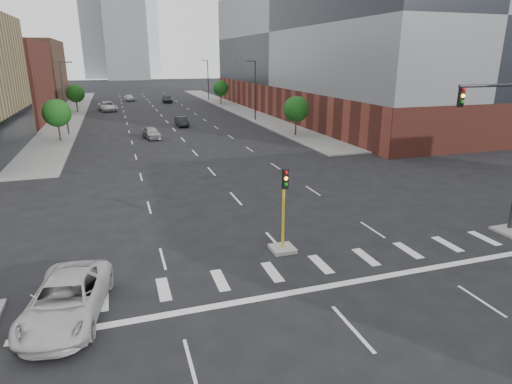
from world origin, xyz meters
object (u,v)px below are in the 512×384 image
car_near_left (151,133)px  car_mid_right (182,122)px  parked_minivan (66,300)px  median_traffic_signal (283,233)px  car_distant (129,98)px  car_deep_right (167,99)px  car_far_left (107,106)px

car_near_left → car_mid_right: bearing=51.3°
parked_minivan → car_mid_right: bearing=86.1°
median_traffic_signal → car_distant: median_traffic_signal is taller
car_distant → car_near_left: bearing=-97.3°
car_deep_right → car_distant: car_distant is taller
car_near_left → car_distant: bearing=82.0°
car_far_left → car_deep_right: size_ratio=1.23×
car_far_left → car_deep_right: bearing=34.6°
car_deep_right → car_distant: 10.00m
car_near_left → car_far_left: size_ratio=0.68×
car_distant → car_mid_right: bearing=-90.2°
car_far_left → parked_minivan: size_ratio=1.09×
car_near_left → parked_minivan: (-6.47, -37.95, 0.06)m
median_traffic_signal → car_deep_right: bearing=87.3°
car_deep_right → parked_minivan: (-13.71, -81.93, 0.06)m
car_mid_right → car_distant: size_ratio=0.91×
median_traffic_signal → car_mid_right: 43.70m
median_traffic_signal → car_near_left: 35.16m
median_traffic_signal → car_far_left: size_ratio=0.71×
car_mid_right → car_distant: bearing=95.8°
car_far_left → car_distant: (4.68, 18.46, -0.10)m
car_deep_right → parked_minivan: bearing=-96.3°
car_mid_right → car_distant: (-5.60, 41.54, 0.09)m
median_traffic_signal → car_mid_right: (1.50, 43.67, -0.30)m
median_traffic_signal → car_far_left: median_traffic_signal is taller
car_mid_right → car_distant: 41.92m
car_near_left → car_far_left: (-5.25, 31.77, 0.14)m
car_near_left → car_mid_right: (5.03, 8.69, -0.05)m
car_mid_right → car_far_left: bearing=112.1°
median_traffic_signal → car_deep_right: 79.05m
car_near_left → car_far_left: bearing=90.8°
car_deep_right → car_distant: size_ratio=1.12×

